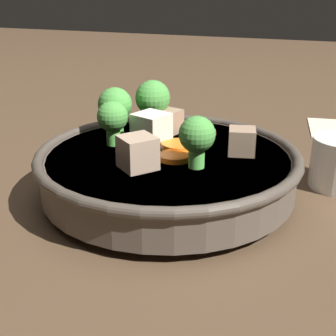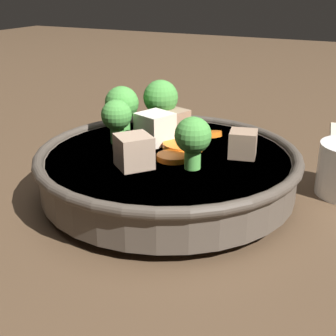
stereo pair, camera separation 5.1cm
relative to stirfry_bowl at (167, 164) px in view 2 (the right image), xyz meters
name	(u,v)px [view 2 (the right image)]	position (x,y,z in m)	size (l,w,h in m)	color
ground_plane	(168,196)	(0.00, 0.00, -0.04)	(3.00, 3.00, 0.00)	#4C3826
stirfry_bowl	(167,164)	(0.00, 0.00, 0.00)	(0.29, 0.29, 0.11)	#51473D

